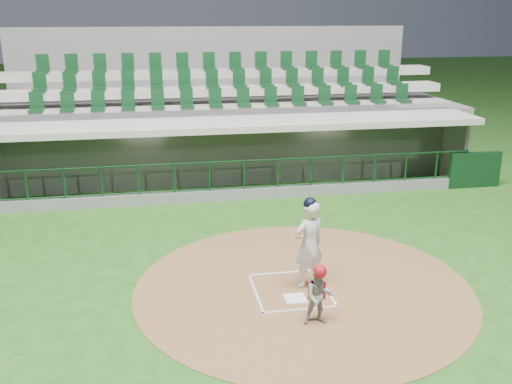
# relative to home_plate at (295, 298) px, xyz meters

# --- Properties ---
(ground) EXTENTS (120.00, 120.00, 0.00)m
(ground) POSITION_rel_home_plate_xyz_m (0.00, 0.70, -0.02)
(ground) COLOR #204F16
(ground) RESTS_ON ground
(dirt_circle) EXTENTS (7.20, 7.20, 0.01)m
(dirt_circle) POSITION_rel_home_plate_xyz_m (0.30, 0.50, -0.02)
(dirt_circle) COLOR brown
(dirt_circle) RESTS_ON ground
(home_plate) EXTENTS (0.43, 0.43, 0.02)m
(home_plate) POSITION_rel_home_plate_xyz_m (0.00, 0.00, 0.00)
(home_plate) COLOR white
(home_plate) RESTS_ON dirt_circle
(batter_box_chalk) EXTENTS (1.55, 1.80, 0.01)m
(batter_box_chalk) POSITION_rel_home_plate_xyz_m (0.00, 0.40, -0.00)
(batter_box_chalk) COLOR silver
(batter_box_chalk) RESTS_ON ground
(dugout_structure) EXTENTS (16.40, 3.70, 3.00)m
(dugout_structure) POSITION_rel_home_plate_xyz_m (0.01, 8.53, 0.94)
(dugout_structure) COLOR gray
(dugout_structure) RESTS_ON ground
(seating_deck) EXTENTS (17.00, 6.72, 5.15)m
(seating_deck) POSITION_rel_home_plate_xyz_m (0.00, 11.61, 1.40)
(seating_deck) COLOR slate
(seating_deck) RESTS_ON ground
(batter) EXTENTS (0.95, 0.98, 1.99)m
(batter) POSITION_rel_home_plate_xyz_m (0.41, 0.54, 0.98)
(batter) COLOR silver
(batter) RESTS_ON dirt_circle
(catcher) EXTENTS (0.58, 0.47, 1.20)m
(catcher) POSITION_rel_home_plate_xyz_m (0.20, -0.99, 0.58)
(catcher) COLOR gray
(catcher) RESTS_ON dirt_circle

